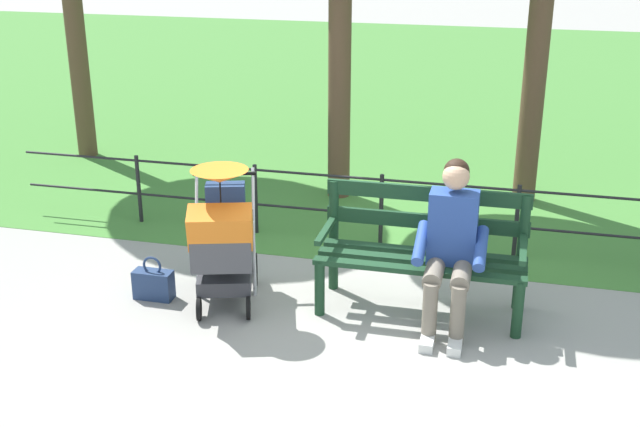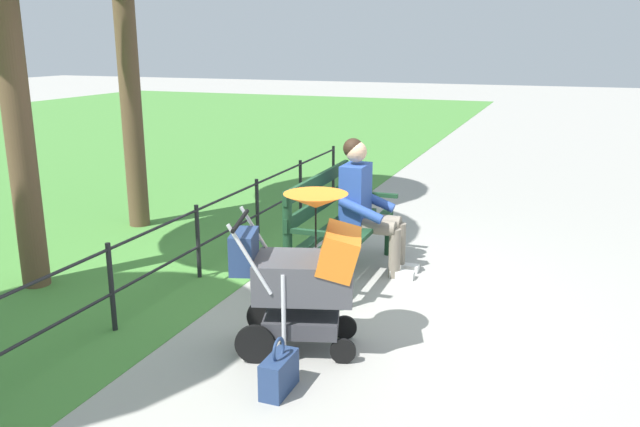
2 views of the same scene
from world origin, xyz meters
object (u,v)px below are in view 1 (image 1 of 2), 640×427
handbag (154,284)px  person_on_bench (451,242)px  stroller (223,235)px  park_bench (423,246)px

handbag → person_on_bench: bearing=-176.2°
stroller → handbag: 0.76m
person_on_bench → handbag: person_on_bench is taller
park_bench → handbag: bearing=10.2°
park_bench → handbag: 2.20m
stroller → park_bench: bearing=-168.3°
person_on_bench → stroller: 1.76m
park_bench → handbag: park_bench is taller
park_bench → handbag: size_ratio=4.33×
stroller → handbag: stroller is taller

